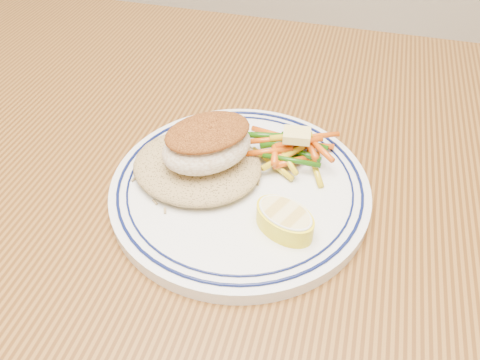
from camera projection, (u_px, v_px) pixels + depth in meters
name	position (u px, v px, depth m)	size (l,w,h in m)	color
dining_table	(207.00, 264.00, 0.54)	(1.50, 0.90, 0.75)	#502D10
plate	(240.00, 187.00, 0.49)	(0.27, 0.27, 0.02)	white
rice_pilaf	(197.00, 163.00, 0.48)	(0.14, 0.12, 0.03)	#997E4C
fish_fillet	(207.00, 143.00, 0.46)	(0.11, 0.11, 0.05)	beige
vegetable_pile	(291.00, 148.00, 0.50)	(0.10, 0.09, 0.03)	#194909
butter_pat	(297.00, 135.00, 0.48)	(0.03, 0.02, 0.01)	#E6CF70
lemon_wedge	(285.00, 219.00, 0.43)	(0.07, 0.07, 0.02)	yellow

